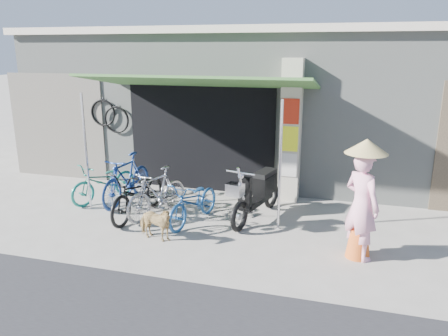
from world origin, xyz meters
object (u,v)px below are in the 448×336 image
(street_dog, at_px, (155,223))
(nun, at_px, (362,201))
(bike_teal, at_px, (105,182))
(moped, at_px, (258,193))
(bike_blue, at_px, (127,179))
(bike_navy, at_px, (194,202))
(bike_silver, at_px, (157,193))
(bike_black, at_px, (139,193))

(street_dog, bearing_deg, nun, -73.48)
(street_dog, bearing_deg, bike_teal, 61.79)
(street_dog, bearing_deg, moped, -33.58)
(bike_blue, height_order, moped, moped)
(bike_navy, bearing_deg, nun, 0.91)
(moped, bearing_deg, street_dog, -120.79)
(bike_teal, xyz_separation_m, bike_silver, (1.47, -0.53, 0.06))
(moped, distance_m, nun, 2.24)
(bike_teal, bearing_deg, moped, 22.36)
(bike_black, relative_size, moped, 0.95)
(bike_black, height_order, nun, nun)
(bike_navy, height_order, moped, moped)
(bike_blue, xyz_separation_m, moped, (2.84, -0.10, -0.02))
(bike_silver, xyz_separation_m, nun, (3.75, -0.73, 0.45))
(bike_blue, distance_m, bike_black, 0.90)
(bike_silver, bearing_deg, bike_teal, 179.72)
(bike_blue, distance_m, bike_silver, 1.10)
(bike_black, distance_m, bike_silver, 0.36)
(bike_silver, distance_m, bike_navy, 0.81)
(bike_teal, distance_m, bike_silver, 1.57)
(bike_teal, height_order, moped, moped)
(bike_teal, distance_m, bike_blue, 0.53)
(bike_blue, bearing_deg, moped, 3.43)
(bike_teal, relative_size, bike_silver, 1.01)
(moped, bearing_deg, bike_teal, -167.25)
(bike_teal, bearing_deg, street_dog, -15.81)
(bike_teal, relative_size, bike_navy, 1.02)
(bike_silver, relative_size, moped, 0.83)
(bike_black, xyz_separation_m, street_dog, (0.75, -0.92, -0.17))
(bike_silver, height_order, nun, nun)
(bike_black, bearing_deg, bike_teal, 155.03)
(bike_silver, relative_size, street_dog, 2.21)
(bike_blue, relative_size, bike_black, 0.95)
(bike_blue, bearing_deg, nun, -9.77)
(street_dog, distance_m, nun, 3.41)
(bike_blue, bearing_deg, bike_silver, -24.57)
(bike_silver, height_order, bike_navy, bike_silver)
(moped, bearing_deg, bike_navy, -138.17)
(bike_blue, distance_m, street_dog, 2.10)
(bike_teal, xyz_separation_m, nun, (5.23, -1.26, 0.51))
(moped, bearing_deg, bike_black, -151.83)
(bike_black, bearing_deg, street_dog, -46.17)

